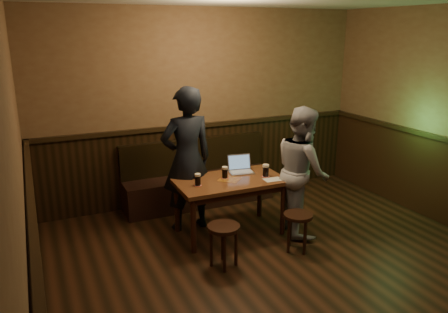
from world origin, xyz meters
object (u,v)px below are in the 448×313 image
pint_left (198,180)px  stool_right (298,221)px  person_suit (187,160)px  pint_right (266,170)px  bench (198,183)px  stool_left (224,234)px  person_grey (302,171)px  pint_mid (225,172)px  pub_table (230,186)px  laptop (240,168)px

pint_left → stool_right: bearing=-36.1°
person_suit → pint_right: bearing=150.3°
bench → stool_left: 1.84m
stool_left → pint_left: (-0.03, 0.67, 0.41)m
person_suit → person_grey: bearing=150.0°
pint_left → person_suit: person_suit is taller
stool_right → person_suit: 1.56m
pint_mid → pint_left: bearing=-164.6°
bench → pint_mid: bench is taller
stool_left → stool_right: 0.93m
bench → pub_table: 1.13m
stool_right → person_grey: person_grey is taller
pint_mid → pint_right: 0.51m
pub_table → laptop: bearing=40.8°
pint_left → pint_mid: size_ratio=0.99×
bench → pint_right: bearing=-68.8°
stool_right → pint_right: pint_right is taller
person_suit → stool_right: bearing=128.1°
pub_table → pint_mid: (-0.04, 0.07, 0.17)m
person_suit → pint_mid: bearing=140.0°
pint_left → pint_mid: pint_mid is taller
pint_left → pint_right: bearing=-2.9°
bench → pint_right: bench is taller
person_grey → pub_table: bearing=86.4°
stool_right → pint_left: bearing=143.9°
pint_mid → pint_right: bearing=-17.6°
person_grey → pint_right: bearing=77.7°
pint_mid → person_suit: bearing=142.3°
pint_mid → person_grey: 0.96m
stool_left → laptop: 1.20m
pint_left → pint_mid: bearing=15.4°
pub_table → pint_mid: size_ratio=9.00×
pint_left → bench: bearing=68.9°
pub_table → stool_left: size_ratio=2.82×
pint_mid → person_suit: size_ratio=0.08×
stool_left → laptop: bearing=54.5°
person_suit → pub_table: bearing=136.9°
pint_right → bench: bearing=111.2°
stool_right → pint_right: size_ratio=2.84×
stool_right → person_grey: 0.70m
pint_left → laptop: laptop is taller
stool_right → pint_left: 1.26m
stool_right → pint_left: pint_left is taller
pint_mid → person_suit: (-0.39, 0.30, 0.13)m
pub_table → pint_left: bearing=-173.3°
pub_table → person_grey: person_grey is taller
pub_table → stool_left: (-0.40, -0.71, -0.24)m
stool_right → pint_mid: bearing=124.5°
laptop → person_grey: 0.79m
person_grey → person_suit: bearing=78.4°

